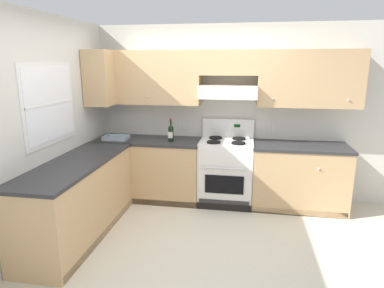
{
  "coord_description": "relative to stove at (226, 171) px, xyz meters",
  "views": [
    {
      "loc": [
        0.67,
        -3.36,
        2.0
      ],
      "look_at": [
        -0.01,
        0.7,
        1.0
      ],
      "focal_mm": 31.11,
      "sensor_mm": 36.0,
      "label": 1
    }
  ],
  "objects": [
    {
      "name": "stove",
      "position": [
        0.0,
        0.0,
        0.0
      ],
      "size": [
        0.76,
        0.62,
        1.2
      ],
      "color": "white",
      "rests_on": "ground_plane"
    },
    {
      "name": "wall_left",
      "position": [
        -1.98,
        -1.03,
        0.87
      ],
      "size": [
        0.47,
        4.0,
        2.55
      ],
      "color": "silver",
      "rests_on": "ground_plane"
    },
    {
      "name": "counter_left_run",
      "position": [
        -1.64,
        -1.26,
        -0.03
      ],
      "size": [
        0.63,
        1.91,
        0.91
      ],
      "color": "tan",
      "rests_on": "ground_plane"
    },
    {
      "name": "wine_bottle",
      "position": [
        -0.79,
        -0.08,
        0.56
      ],
      "size": [
        0.08,
        0.08,
        0.33
      ],
      "color": "black",
      "rests_on": "counter_back_run"
    },
    {
      "name": "counter_back_run",
      "position": [
        -0.17,
        -0.01,
        -0.03
      ],
      "size": [
        3.6,
        0.65,
        0.91
      ],
      "color": "tan",
      "rests_on": "ground_plane"
    },
    {
      "name": "ground_plane",
      "position": [
        -0.39,
        -1.25,
        -0.48
      ],
      "size": [
        7.04,
        7.04,
        0.0
      ],
      "primitive_type": "plane",
      "color": "beige"
    },
    {
      "name": "bowl",
      "position": [
        -1.62,
        -0.09,
        0.45
      ],
      "size": [
        0.35,
        0.24,
        0.06
      ],
      "color": "#9EADB7",
      "rests_on": "counter_back_run"
    },
    {
      "name": "wall_back",
      "position": [
        0.02,
        0.27,
        1.0
      ],
      "size": [
        4.68,
        0.57,
        2.55
      ],
      "color": "silver",
      "rests_on": "ground_plane"
    }
  ]
}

